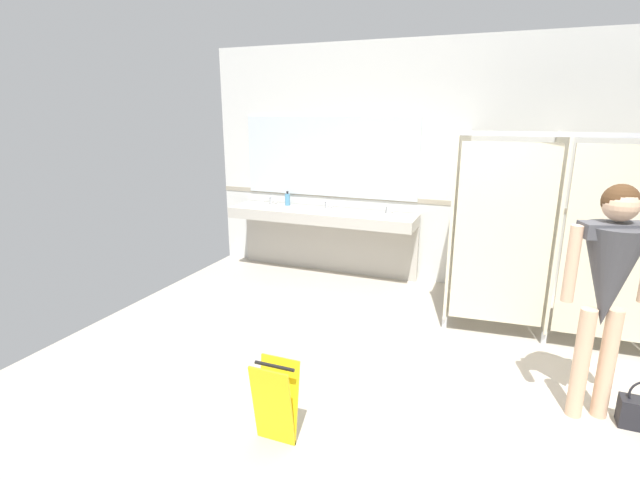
{
  "coord_description": "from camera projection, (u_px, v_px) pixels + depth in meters",
  "views": [
    {
      "loc": [
        0.45,
        -3.35,
        2.13
      ],
      "look_at": [
        -1.12,
        0.55,
        0.99
      ],
      "focal_mm": 26.33,
      "sensor_mm": 36.0,
      "label": 1
    }
  ],
  "objects": [
    {
      "name": "mirror_panel",
      "position": [
        329.0,
        157.0,
        6.23
      ],
      "size": [
        2.41,
        0.02,
        1.04
      ],
      "primitive_type": "cube",
      "color": "silver",
      "rests_on": "wall_back"
    },
    {
      "name": "wall_back",
      "position": [
        470.0,
        167.0,
        5.66
      ],
      "size": [
        6.86,
        0.12,
        2.99
      ],
      "primitive_type": "cube",
      "color": "silver",
      "rests_on": "ground_plane"
    },
    {
      "name": "vanity_counter",
      "position": [
        323.0,
        227.0,
        6.29
      ],
      "size": [
        2.51,
        0.55,
        1.0
      ],
      "color": "#B2ADA3",
      "rests_on": "ground_plane"
    },
    {
      "name": "ground_plane",
      "position": [
        425.0,
        396.0,
        3.74
      ],
      "size": [
        6.86,
        5.68,
        0.1
      ],
      "primitive_type": "cube",
      "color": "#B2A899"
    },
    {
      "name": "wall_back_tile_band",
      "position": [
        466.0,
        204.0,
        5.72
      ],
      "size": [
        6.86,
        0.01,
        0.06
      ],
      "primitive_type": "cube",
      "color": "#9E937F",
      "rests_on": "wall_back"
    },
    {
      "name": "person_standing",
      "position": [
        609.0,
        276.0,
        3.14
      ],
      "size": [
        0.56,
        0.51,
        1.69
      ],
      "color": "#DBAD89",
      "rests_on": "ground_plane"
    },
    {
      "name": "paper_cup",
      "position": [
        261.0,
        205.0,
        6.32
      ],
      "size": [
        0.07,
        0.07,
        0.09
      ],
      "primitive_type": "cylinder",
      "color": "white",
      "rests_on": "vanity_counter"
    },
    {
      "name": "bathroom_stalls",
      "position": [
        608.0,
        233.0,
        4.41
      ],
      "size": [
        2.84,
        1.4,
        1.97
      ],
      "color": "beige",
      "rests_on": "ground_plane"
    },
    {
      "name": "soap_dispenser",
      "position": [
        288.0,
        199.0,
        6.48
      ],
      "size": [
        0.07,
        0.07,
        0.2
      ],
      "color": "teal",
      "rests_on": "vanity_counter"
    },
    {
      "name": "wet_floor_sign",
      "position": [
        275.0,
        402.0,
        3.08
      ],
      "size": [
        0.28,
        0.19,
        0.57
      ],
      "color": "yellow",
      "rests_on": "ground_plane"
    }
  ]
}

